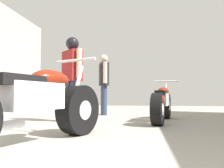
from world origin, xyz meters
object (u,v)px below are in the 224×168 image
Objects in this scene: mechanic_in_blue at (104,81)px; motorcycle_black_naked at (162,103)px; mechanic_with_helmet at (72,71)px; motorcycle_maroon_cruiser at (31,106)px.

motorcycle_black_naked is at bearing -43.79° from mechanic_in_blue.
motorcycle_black_naked is 1.08× the size of mechanic_with_helmet.
mechanic_with_helmet reaches higher than motorcycle_maroon_cruiser.
mechanic_with_helmet is at bearing 97.64° from motorcycle_maroon_cruiser.
mechanic_with_helmet is at bearing -171.57° from motorcycle_black_naked.
mechanic_with_helmet reaches higher than motorcycle_black_naked.
motorcycle_black_naked is (1.55, 2.42, -0.05)m from motorcycle_maroon_cruiser.
mechanic_in_blue reaches higher than motorcycle_maroon_cruiser.
motorcycle_maroon_cruiser is 2.25m from mechanic_with_helmet.
mechanic_in_blue is (0.07, 3.84, 0.54)m from motorcycle_maroon_cruiser.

